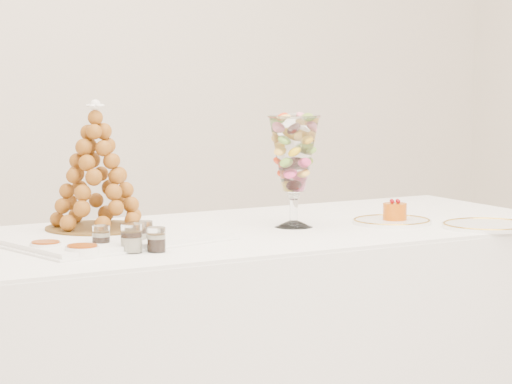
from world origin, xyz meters
TOP-DOWN VIEW (x-y plane):
  - buffet_table at (0.00, 0.39)m, footprint 2.13×0.86m
  - lace_tray at (-0.36, 0.39)m, footprint 0.63×0.52m
  - macaron_vase at (0.22, 0.37)m, footprint 0.15×0.15m
  - cake_plate at (0.51, 0.28)m, footprint 0.24×0.24m
  - spare_plate at (0.71, 0.07)m, footprint 0.26×0.26m
  - verrine_a at (-0.43, 0.26)m, footprint 0.06×0.06m
  - verrine_b at (-0.33, 0.27)m, footprint 0.05×0.05m
  - verrine_c at (-0.30, 0.29)m, footprint 0.06×0.06m
  - verrine_d at (-0.39, 0.17)m, footprint 0.06×0.06m
  - verrine_e at (-0.33, 0.15)m, footprint 0.06×0.06m
  - ramekin_back at (-0.58, 0.29)m, footprint 0.08×0.08m
  - ramekin_front at (-0.52, 0.18)m, footprint 0.09×0.09m
  - croquembouche at (-0.35, 0.50)m, footprint 0.29×0.29m
  - mousse_cake at (0.52, 0.28)m, footprint 0.07×0.07m

SIDE VIEW (x-z plane):
  - buffet_table at x=0.00m, z-range 0.00..0.81m
  - cake_plate at x=0.51m, z-range 0.81..0.82m
  - spare_plate at x=0.71m, z-range 0.81..0.82m
  - lace_tray at x=-0.36m, z-range 0.81..0.83m
  - ramekin_back at x=-0.58m, z-range 0.81..0.83m
  - ramekin_front at x=-0.52m, z-range 0.81..0.83m
  - verrine_c at x=-0.30m, z-range 0.81..0.87m
  - verrine_a at x=-0.43m, z-range 0.81..0.87m
  - verrine_e at x=-0.33m, z-range 0.81..0.87m
  - verrine_b at x=-0.33m, z-range 0.81..0.87m
  - mousse_cake at x=0.52m, z-range 0.81..0.88m
  - verrine_d at x=-0.39m, z-range 0.81..0.88m
  - croquembouche at x=-0.35m, z-range 0.82..1.18m
  - macaron_vase at x=0.22m, z-range 0.86..1.18m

